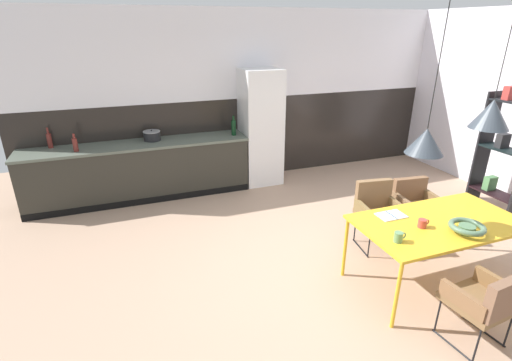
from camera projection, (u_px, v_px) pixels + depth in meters
The scene contains 20 objects.
ground_plane at pixel (335, 270), 4.31m from camera, with size 9.66×9.66×0.00m, color tan.
back_wall_splashback_dark at pixel (246, 138), 6.80m from camera, with size 7.43×0.12×1.42m, color black.
back_wall_panel_upper at pixel (245, 54), 6.27m from camera, with size 7.43×0.12×1.42m, color white.
kitchen_counter at pixel (140, 171), 6.00m from camera, with size 3.41×0.63×0.90m.
refrigerator_column at pixel (261, 128), 6.44m from camera, with size 0.64×0.60×1.94m, color silver.
dining_table at pixel (439, 225), 3.86m from camera, with size 1.69×0.92×0.74m.
armchair_near_window at pixel (377, 206), 4.64m from camera, with size 0.54×0.53×0.82m.
armchair_by_stool at pixel (489, 299), 3.12m from camera, with size 0.53×0.51×0.77m.
armchair_corner_seat at pixel (414, 200), 4.85m from camera, with size 0.54×0.52×0.76m.
fruit_bowl at pixel (467, 227), 3.61m from camera, with size 0.33×0.33×0.09m.
open_book at pixel (391, 215), 3.95m from camera, with size 0.29×0.20×0.02m.
mug_white_ceramic at pixel (399, 237), 3.46m from camera, with size 0.12×0.08×0.10m.
mug_short_terracotta at pixel (423, 223), 3.72m from camera, with size 0.12×0.08×0.08m.
cooking_pot at pixel (152, 136), 5.96m from camera, with size 0.27×0.27×0.17m.
bottle_spice_small at pixel (234, 127), 6.23m from camera, with size 0.07×0.07×0.32m.
bottle_oil_tall at pixel (75, 144), 5.42m from camera, with size 0.07×0.07×0.26m.
bottle_wine_green at pixel (49, 140), 5.58m from camera, with size 0.07×0.07×0.30m.
open_shelf_unit at pixel (504, 151), 5.46m from camera, with size 0.30×0.73×1.80m.
pendant_lamp_over_table_near at pixel (425, 141), 3.44m from camera, with size 0.34×0.34×1.31m.
pendant_lamp_over_table_far at pixel (491, 114), 3.53m from camera, with size 0.35×0.35×1.13m.
Camera 1 is at (-2.08, -3.08, 2.57)m, focal length 26.69 mm.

